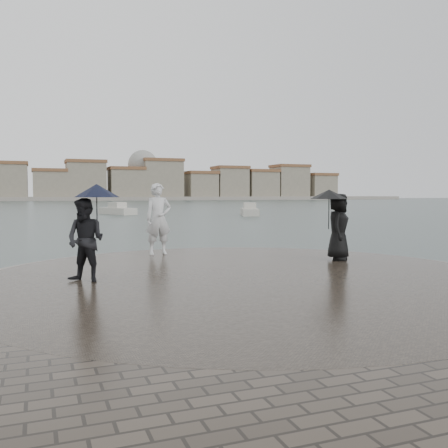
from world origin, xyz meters
name	(u,v)px	position (x,y,z in m)	size (l,w,h in m)	color
ground	(332,333)	(0.00, 0.00, 0.00)	(400.00, 400.00, 0.00)	#2B3835
kerb_ring	(245,285)	(0.00, 3.50, 0.16)	(12.50, 12.50, 0.32)	gray
quay_tip	(245,284)	(0.00, 3.50, 0.18)	(11.90, 11.90, 0.36)	#2D261E
statue	(158,219)	(-0.87, 8.08, 1.44)	(0.78, 0.51, 2.15)	silver
visitor_left	(88,230)	(-3.32, 4.04, 1.45)	(1.27, 1.10, 2.04)	black
visitor_right	(336,219)	(3.43, 5.11, 1.50)	(1.31, 1.18, 1.95)	black
far_skyline	(28,183)	(-6.29, 160.71, 5.61)	(260.00, 20.00, 37.00)	gray
boats	(120,214)	(2.78, 38.81, 0.38)	(31.99, 21.32, 1.50)	#B8B3A5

